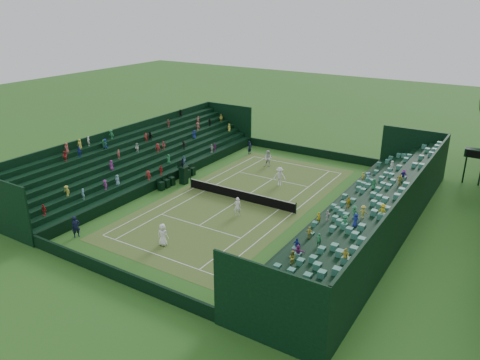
{
  "coord_description": "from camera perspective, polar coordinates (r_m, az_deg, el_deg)",
  "views": [
    {
      "loc": [
        21.49,
        -34.15,
        17.53
      ],
      "look_at": [
        0.0,
        0.0,
        2.0
      ],
      "focal_mm": 35.0,
      "sensor_mm": 36.0,
      "label": 1
    }
  ],
  "objects": [
    {
      "name": "player_far_east",
      "position": [
        47.19,
        4.85,
        0.44
      ],
      "size": [
        1.45,
        1.22,
        1.95
      ],
      "primitive_type": "imported",
      "rotation": [
        0.0,
        0.0,
        0.47
      ],
      "color": "white",
      "rests_on": "ground"
    },
    {
      "name": "perimeter_wall_north",
      "position": [
        57.06,
        8.54,
        3.44
      ],
      "size": [
        17.17,
        0.2,
        1.0
      ],
      "primitive_type": "cube",
      "color": "black",
      "rests_on": "ground"
    },
    {
      "name": "tennis_net",
      "position": [
        43.79,
        0.0,
        -1.8
      ],
      "size": [
        11.67,
        0.1,
        1.06
      ],
      "color": "black",
      "rests_on": "ground"
    },
    {
      "name": "line_judge_north",
      "position": [
        56.89,
        1.2,
        3.97
      ],
      "size": [
        0.41,
        0.61,
        1.65
      ],
      "primitive_type": "imported",
      "rotation": [
        0.0,
        0.0,
        1.54
      ],
      "color": "black",
      "rests_on": "ground"
    },
    {
      "name": "courtside_chairs",
      "position": [
        48.45,
        -7.67,
        0.23
      ],
      "size": [
        0.57,
        5.53,
        1.23
      ],
      "color": "black",
      "rests_on": "ground"
    },
    {
      "name": "court_surface",
      "position": [
        43.99,
        0.0,
        -2.43
      ],
      "size": [
        12.97,
        26.77,
        0.01
      ],
      "primitive_type": "cube",
      "color": "#2C6521",
      "rests_on": "ground"
    },
    {
      "name": "perimeter_wall_east",
      "position": [
        40.32,
        10.29,
        -4.3
      ],
      "size": [
        0.2,
        31.77,
        1.0
      ],
      "primitive_type": "cube",
      "color": "black",
      "rests_on": "ground"
    },
    {
      "name": "perimeter_wall_south",
      "position": [
        32.95,
        -15.16,
        -10.9
      ],
      "size": [
        17.17,
        0.2,
        1.0
      ],
      "primitive_type": "cube",
      "color": "black",
      "rests_on": "ground"
    },
    {
      "name": "player_near_east",
      "position": [
        40.51,
        -0.31,
        -3.25
      ],
      "size": [
        0.75,
        0.69,
        1.72
      ],
      "primitive_type": "imported",
      "rotation": [
        0.0,
        0.0,
        3.73
      ],
      "color": "white",
      "rests_on": "ground"
    },
    {
      "name": "line_judge_south",
      "position": [
        39.17,
        -19.38,
        -5.39
      ],
      "size": [
        0.65,
        0.76,
        1.76
      ],
      "primitive_type": "imported",
      "rotation": [
        0.0,
        0.0,
        1.14
      ],
      "color": "black",
      "rests_on": "ground"
    },
    {
      "name": "north_grandstand",
      "position": [
        38.73,
        16.11,
        -4.21
      ],
      "size": [
        6.6,
        32.0,
        4.9
      ],
      "color": "black",
      "rests_on": "ground"
    },
    {
      "name": "player_near_west",
      "position": [
        36.23,
        -9.39,
        -6.6
      ],
      "size": [
        0.98,
        0.75,
        1.78
      ],
      "primitive_type": "imported",
      "rotation": [
        0.0,
        0.0,
        3.37
      ],
      "color": "white",
      "rests_on": "ground"
    },
    {
      "name": "umpire_chair",
      "position": [
        47.78,
        -6.92,
        0.87
      ],
      "size": [
        0.87,
        0.87,
        2.74
      ],
      "color": "black",
      "rests_on": "ground"
    },
    {
      "name": "south_grandstand",
      "position": [
        50.87,
        -12.17,
        2.25
      ],
      "size": [
        6.6,
        32.0,
        4.9
      ],
      "color": "black",
      "rests_on": "ground"
    },
    {
      "name": "player_far_west",
      "position": [
        52.58,
        3.45,
        2.63
      ],
      "size": [
        1.04,
        0.88,
        1.9
      ],
      "primitive_type": "imported",
      "rotation": [
        0.0,
        0.0,
        0.19
      ],
      "color": "silver",
      "rests_on": "ground"
    },
    {
      "name": "scoreboard_tower",
      "position": [
        52.31,
        26.78,
        2.78
      ],
      "size": [
        2.0,
        1.0,
        3.7
      ],
      "color": "black",
      "rests_on": "ground"
    },
    {
      "name": "ground",
      "position": [
        43.99,
        0.0,
        -2.43
      ],
      "size": [
        160.0,
        160.0,
        0.0
      ],
      "primitive_type": "plane",
      "color": "#30651F",
      "rests_on": "ground"
    },
    {
      "name": "perimeter_wall_west",
      "position": [
        48.53,
        -8.51,
        0.26
      ],
      "size": [
        0.2,
        31.77,
        1.0
      ],
      "primitive_type": "cube",
      "color": "black",
      "rests_on": "ground"
    }
  ]
}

